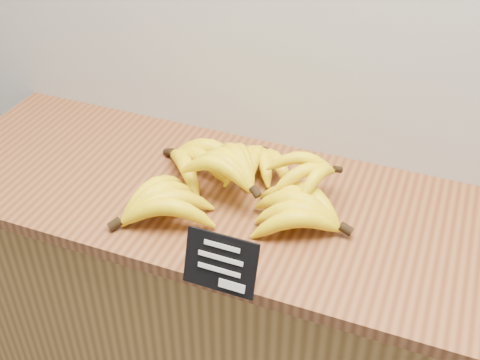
% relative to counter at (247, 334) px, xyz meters
% --- Properties ---
extents(counter, '(1.47, 0.50, 0.90)m').
position_rel_counter_xyz_m(counter, '(0.00, 0.00, 0.00)').
color(counter, olive).
rests_on(counter, ground).
extents(counter_top, '(1.57, 0.54, 0.03)m').
position_rel_counter_xyz_m(counter_top, '(0.00, 0.00, 0.47)').
color(counter_top, brown).
rests_on(counter_top, counter).
extents(chalkboard_sign, '(0.15, 0.04, 0.11)m').
position_rel_counter_xyz_m(chalkboard_sign, '(0.05, -0.27, 0.54)').
color(chalkboard_sign, black).
rests_on(chalkboard_sign, counter_top).
extents(banana_pile, '(0.54, 0.40, 0.12)m').
position_rel_counter_xyz_m(banana_pile, '(-0.03, -0.01, 0.53)').
color(banana_pile, yellow).
rests_on(banana_pile, counter_top).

